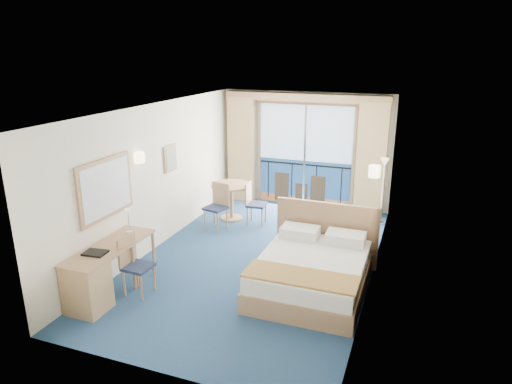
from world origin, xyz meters
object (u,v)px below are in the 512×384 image
at_px(nightstand, 365,244).
at_px(bed, 312,270).
at_px(desk_chair, 133,261).
at_px(armchair, 350,229).
at_px(table_chair_b, 218,203).
at_px(desk, 92,280).
at_px(table_chair_a, 253,201).
at_px(floor_lamp, 384,175).
at_px(round_table, 231,193).

bearing_deg(nightstand, bed, -112.92).
bearing_deg(nightstand, desk_chair, -141.26).
bearing_deg(bed, desk_chair, -157.26).
distance_m(armchair, table_chair_b, 2.74).
relative_size(desk, table_chair_b, 1.71).
height_order(armchair, table_chair_a, table_chair_a).
height_order(floor_lamp, table_chair_b, floor_lamp).
bearing_deg(armchair, nightstand, 120.92).
xyz_separation_m(nightstand, round_table, (-3.05, 0.93, 0.36)).
xyz_separation_m(bed, armchair, (0.26, 1.96, -0.01)).
bearing_deg(desk, table_chair_a, 75.58).
bearing_deg(desk, round_table, 83.65).
distance_m(floor_lamp, table_chair_a, 2.82).
height_order(nightstand, round_table, round_table).
relative_size(desk_chair, table_chair_a, 1.01).
bearing_deg(round_table, table_chair_b, -94.44).
bearing_deg(table_chair_a, floor_lamp, -74.50).
relative_size(nightstand, table_chair_b, 0.51).
bearing_deg(desk_chair, round_table, 0.42).
height_order(nightstand, table_chair_b, table_chair_b).
bearing_deg(bed, desk, -150.46).
distance_m(floor_lamp, desk_chair, 5.45).
relative_size(round_table, table_chair_a, 0.97).
relative_size(nightstand, armchair, 0.73).
distance_m(round_table, table_chair_b, 0.60).
distance_m(bed, armchair, 1.97).
relative_size(bed, desk, 1.28).
bearing_deg(table_chair_b, desk, -84.95).
bearing_deg(armchair, bed, 76.09).
distance_m(armchair, desk, 4.76).
relative_size(bed, desk_chair, 2.29).
xyz_separation_m(round_table, table_chair_b, (-0.05, -0.59, -0.06)).
relative_size(desk, table_chair_a, 1.80).
relative_size(nightstand, desk, 0.30).
distance_m(desk, round_table, 4.07).
distance_m(nightstand, table_chair_b, 3.13).
xyz_separation_m(table_chair_a, table_chair_b, (-0.60, -0.48, 0.03)).
xyz_separation_m(desk, round_table, (0.45, 4.04, 0.18)).
height_order(table_chair_a, table_chair_b, table_chair_b).
distance_m(bed, table_chair_b, 3.07).
height_order(bed, nightstand, bed).
bearing_deg(armchair, round_table, -15.96).
distance_m(nightstand, round_table, 3.21).
relative_size(floor_lamp, desk_chair, 1.57).
height_order(floor_lamp, round_table, floor_lamp).
bearing_deg(table_chair_a, bed, -146.05).
height_order(bed, table_chair_a, bed).
xyz_separation_m(bed, desk_chair, (-2.55, -1.07, 0.21)).
relative_size(armchair, table_chair_a, 0.74).
bearing_deg(table_chair_a, desk_chair, 163.35).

